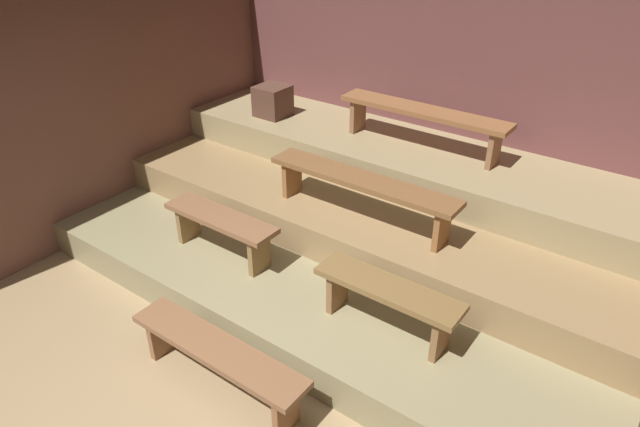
{
  "coord_description": "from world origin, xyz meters",
  "views": [
    {
      "loc": [
        2.31,
        -1.14,
        3.15
      ],
      "look_at": [
        -0.19,
        2.29,
        0.66
      ],
      "focal_mm": 31.73,
      "sensor_mm": 36.0,
      "label": 1
    }
  ],
  "objects_px": {
    "bench_floor_center": "(218,355)",
    "bench_lower_left": "(221,225)",
    "bench_upper_center": "(423,116)",
    "bench_lower_right": "(388,296)",
    "bench_middle_center": "(362,185)",
    "wooden_crate_upper": "(273,101)"
  },
  "relations": [
    {
      "from": "bench_floor_center",
      "to": "bench_lower_left",
      "type": "bearing_deg",
      "value": 132.57
    },
    {
      "from": "bench_lower_left",
      "to": "bench_upper_center",
      "type": "xyz_separation_m",
      "value": [
        0.93,
        1.84,
        0.63
      ]
    },
    {
      "from": "bench_lower_left",
      "to": "bench_lower_right",
      "type": "xyz_separation_m",
      "value": [
        1.66,
        0.0,
        0.0
      ]
    },
    {
      "from": "bench_floor_center",
      "to": "bench_middle_center",
      "type": "bearing_deg",
      "value": 88.06
    },
    {
      "from": "bench_middle_center",
      "to": "bench_upper_center",
      "type": "height_order",
      "value": "bench_upper_center"
    },
    {
      "from": "bench_lower_right",
      "to": "bench_lower_left",
      "type": "bearing_deg",
      "value": 180.0
    },
    {
      "from": "bench_lower_right",
      "to": "bench_upper_center",
      "type": "xyz_separation_m",
      "value": [
        -0.73,
        1.84,
        0.63
      ]
    },
    {
      "from": "bench_floor_center",
      "to": "bench_middle_center",
      "type": "height_order",
      "value": "bench_middle_center"
    },
    {
      "from": "bench_floor_center",
      "to": "bench_lower_left",
      "type": "xyz_separation_m",
      "value": [
        -0.86,
        0.93,
        0.3
      ]
    },
    {
      "from": "bench_floor_center",
      "to": "bench_middle_center",
      "type": "xyz_separation_m",
      "value": [
        0.06,
        1.73,
        0.62
      ]
    },
    {
      "from": "bench_lower_right",
      "to": "bench_middle_center",
      "type": "distance_m",
      "value": 1.14
    },
    {
      "from": "bench_lower_left",
      "to": "bench_floor_center",
      "type": "bearing_deg",
      "value": -47.43
    },
    {
      "from": "wooden_crate_upper",
      "to": "bench_upper_center",
      "type": "bearing_deg",
      "value": 5.88
    },
    {
      "from": "bench_lower_left",
      "to": "wooden_crate_upper",
      "type": "distance_m",
      "value": 1.9
    },
    {
      "from": "bench_floor_center",
      "to": "wooden_crate_upper",
      "type": "xyz_separation_m",
      "value": [
        -1.65,
        2.59,
        0.78
      ]
    },
    {
      "from": "bench_lower_left",
      "to": "bench_lower_right",
      "type": "distance_m",
      "value": 1.66
    },
    {
      "from": "bench_floor_center",
      "to": "bench_upper_center",
      "type": "height_order",
      "value": "bench_upper_center"
    },
    {
      "from": "bench_floor_center",
      "to": "bench_lower_right",
      "type": "distance_m",
      "value": 1.26
    },
    {
      "from": "bench_middle_center",
      "to": "wooden_crate_upper",
      "type": "height_order",
      "value": "wooden_crate_upper"
    },
    {
      "from": "bench_floor_center",
      "to": "bench_middle_center",
      "type": "distance_m",
      "value": 1.84
    },
    {
      "from": "bench_lower_right",
      "to": "bench_middle_center",
      "type": "bearing_deg",
      "value": 132.94
    },
    {
      "from": "bench_lower_left",
      "to": "bench_upper_center",
      "type": "relative_size",
      "value": 0.65
    }
  ]
}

